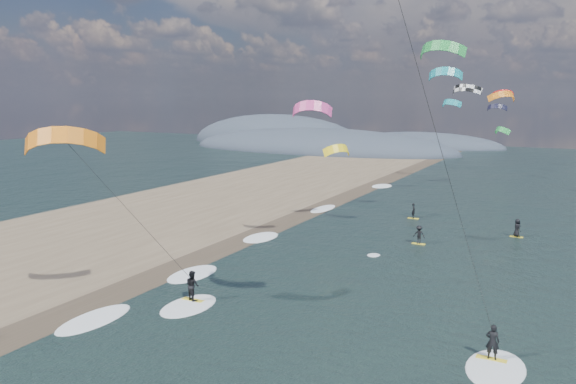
% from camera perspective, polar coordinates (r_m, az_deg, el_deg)
% --- Properties ---
extents(wet_sand_strip, '(3.00, 240.00, 0.00)m').
position_cam_1_polar(wet_sand_strip, '(37.66, -16.68, -9.66)').
color(wet_sand_strip, '#382D23').
rests_on(wet_sand_strip, ground).
extents(coastal_hills, '(80.00, 41.00, 15.00)m').
position_cam_1_polar(coastal_hills, '(136.52, 2.58, 4.64)').
color(coastal_hills, '#3D4756').
rests_on(coastal_hills, ground).
extents(kitesurfer_near_a, '(7.71, 8.31, 18.91)m').
position_cam_1_polar(kitesurfer_near_a, '(22.35, 11.98, 15.40)').
color(kitesurfer_near_a, yellow).
rests_on(kitesurfer_near_a, ground).
extents(kitesurfer_near_b, '(7.21, 9.24, 11.54)m').
position_cam_1_polar(kitesurfer_near_b, '(31.68, -18.25, 0.32)').
color(kitesurfer_near_b, yellow).
rests_on(kitesurfer_near_b, ground).
extents(far_kitesurfers, '(11.17, 10.11, 1.62)m').
position_cam_1_polar(far_kitesurfers, '(51.43, 16.26, -3.50)').
color(far_kitesurfers, yellow).
rests_on(far_kitesurfers, ground).
extents(bg_kite_field, '(14.61, 64.57, 10.36)m').
position_cam_1_polar(bg_kite_field, '(70.71, 17.27, 9.17)').
color(bg_kite_field, teal).
rests_on(bg_kite_field, ground).
extents(shoreline_surf, '(2.40, 79.40, 0.11)m').
position_cam_1_polar(shoreline_surf, '(40.25, -10.67, -8.14)').
color(shoreline_surf, white).
rests_on(shoreline_surf, ground).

